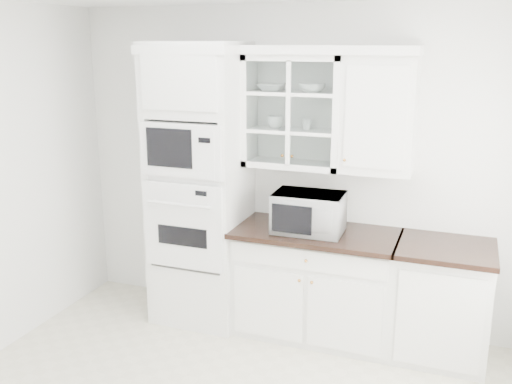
% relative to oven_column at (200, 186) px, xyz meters
% --- Properties ---
extents(room_shell, '(4.00, 3.50, 2.70)m').
position_rel_oven_column_xyz_m(room_shell, '(0.75, -0.99, 0.58)').
color(room_shell, white).
rests_on(room_shell, ground).
extents(oven_column, '(0.76, 0.68, 2.40)m').
position_rel_oven_column_xyz_m(oven_column, '(0.00, 0.00, 0.00)').
color(oven_column, white).
rests_on(oven_column, ground).
extents(base_cabinet_run, '(1.32, 0.67, 0.92)m').
position_rel_oven_column_xyz_m(base_cabinet_run, '(1.03, 0.03, -0.74)').
color(base_cabinet_run, white).
rests_on(base_cabinet_run, ground).
extents(extra_base_cabinet, '(0.72, 0.67, 0.92)m').
position_rel_oven_column_xyz_m(extra_base_cabinet, '(2.03, 0.03, -0.74)').
color(extra_base_cabinet, white).
rests_on(extra_base_cabinet, ground).
extents(upper_cabinet_glass, '(0.80, 0.33, 0.90)m').
position_rel_oven_column_xyz_m(upper_cabinet_glass, '(0.78, 0.17, 0.65)').
color(upper_cabinet_glass, white).
rests_on(upper_cabinet_glass, room_shell).
extents(upper_cabinet_solid, '(0.55, 0.33, 0.90)m').
position_rel_oven_column_xyz_m(upper_cabinet_solid, '(1.46, 0.17, 0.65)').
color(upper_cabinet_solid, white).
rests_on(upper_cabinet_solid, room_shell).
extents(crown_molding, '(2.14, 0.38, 0.07)m').
position_rel_oven_column_xyz_m(crown_molding, '(0.68, 0.14, 1.14)').
color(crown_molding, white).
rests_on(crown_molding, room_shell).
extents(countertop_microwave, '(0.56, 0.47, 0.32)m').
position_rel_oven_column_xyz_m(countertop_microwave, '(0.97, -0.02, -0.12)').
color(countertop_microwave, white).
rests_on(countertop_microwave, base_cabinet_run).
extents(bowl_a, '(0.27, 0.27, 0.06)m').
position_rel_oven_column_xyz_m(bowl_a, '(0.58, 0.18, 0.84)').
color(bowl_a, white).
rests_on(bowl_a, upper_cabinet_glass).
extents(bowl_b, '(0.25, 0.25, 0.07)m').
position_rel_oven_column_xyz_m(bowl_b, '(0.92, 0.15, 0.84)').
color(bowl_b, white).
rests_on(bowl_b, upper_cabinet_glass).
extents(cup_a, '(0.15, 0.15, 0.10)m').
position_rel_oven_column_xyz_m(cup_a, '(0.62, 0.15, 0.56)').
color(cup_a, white).
rests_on(cup_a, upper_cabinet_glass).
extents(cup_b, '(0.10, 0.10, 0.08)m').
position_rel_oven_column_xyz_m(cup_b, '(0.88, 0.19, 0.55)').
color(cup_b, white).
rests_on(cup_b, upper_cabinet_glass).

